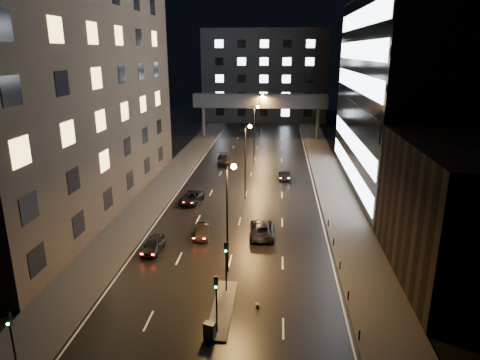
{
  "coord_description": "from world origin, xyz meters",
  "views": [
    {
      "loc": [
        4.28,
        -26.66,
        19.3
      ],
      "look_at": [
        -0.29,
        23.52,
        4.0
      ],
      "focal_mm": 32.0,
      "sensor_mm": 36.0,
      "label": 1
    }
  ],
  "objects_px": {
    "utility_cabinet": "(210,330)",
    "car_away_c": "(191,197)",
    "car_away_b": "(202,231)",
    "car_toward_b": "(285,175)",
    "car_toward_a": "(262,229)",
    "car_away_d": "(224,159)",
    "car_away_a": "(153,245)"
  },
  "relations": [
    {
      "from": "car_away_a",
      "to": "car_away_b",
      "type": "bearing_deg",
      "value": 44.85
    },
    {
      "from": "car_away_d",
      "to": "utility_cabinet",
      "type": "xyz_separation_m",
      "value": [
        5.16,
        -47.9,
        -0.06
      ]
    },
    {
      "from": "car_away_a",
      "to": "car_away_c",
      "type": "distance_m",
      "value": 14.56
    },
    {
      "from": "car_toward_a",
      "to": "utility_cabinet",
      "type": "relative_size",
      "value": 4.74
    },
    {
      "from": "car_away_a",
      "to": "car_away_c",
      "type": "relative_size",
      "value": 0.83
    },
    {
      "from": "car_away_b",
      "to": "utility_cabinet",
      "type": "bearing_deg",
      "value": -86.0
    },
    {
      "from": "car_toward_b",
      "to": "car_away_b",
      "type": "bearing_deg",
      "value": 66.1
    },
    {
      "from": "car_toward_a",
      "to": "car_away_b",
      "type": "bearing_deg",
      "value": 5.15
    },
    {
      "from": "car_away_d",
      "to": "utility_cabinet",
      "type": "height_order",
      "value": "car_away_d"
    },
    {
      "from": "car_away_b",
      "to": "car_toward_a",
      "type": "bearing_deg",
      "value": -0.54
    },
    {
      "from": "car_away_a",
      "to": "car_toward_a",
      "type": "distance_m",
      "value": 11.67
    },
    {
      "from": "car_away_d",
      "to": "car_away_a",
      "type": "bearing_deg",
      "value": -100.8
    },
    {
      "from": "car_away_c",
      "to": "car_away_d",
      "type": "xyz_separation_m",
      "value": [
        1.72,
        20.35,
        0.1
      ]
    },
    {
      "from": "car_away_d",
      "to": "utility_cabinet",
      "type": "relative_size",
      "value": 4.69
    },
    {
      "from": "car_away_b",
      "to": "car_away_a",
      "type": "bearing_deg",
      "value": -144.5
    },
    {
      "from": "car_toward_b",
      "to": "car_away_c",
      "type": "bearing_deg",
      "value": 42.22
    },
    {
      "from": "car_away_b",
      "to": "car_toward_a",
      "type": "distance_m",
      "value": 6.43
    },
    {
      "from": "car_toward_a",
      "to": "car_away_d",
      "type": "bearing_deg",
      "value": -77.01
    },
    {
      "from": "utility_cabinet",
      "to": "car_away_b",
      "type": "bearing_deg",
      "value": 119.07
    },
    {
      "from": "car_away_b",
      "to": "car_toward_b",
      "type": "xyz_separation_m",
      "value": [
        9.04,
        22.7,
        0.01
      ]
    },
    {
      "from": "car_away_a",
      "to": "car_away_d",
      "type": "bearing_deg",
      "value": 87.42
    },
    {
      "from": "car_away_d",
      "to": "car_toward_a",
      "type": "distance_m",
      "value": 31.15
    },
    {
      "from": "car_away_a",
      "to": "utility_cabinet",
      "type": "height_order",
      "value": "car_away_a"
    },
    {
      "from": "car_away_a",
      "to": "utility_cabinet",
      "type": "bearing_deg",
      "value": -57.5
    },
    {
      "from": "car_away_c",
      "to": "car_away_b",
      "type": "bearing_deg",
      "value": -64.34
    },
    {
      "from": "car_toward_a",
      "to": "car_toward_b",
      "type": "height_order",
      "value": "car_toward_a"
    },
    {
      "from": "car_toward_a",
      "to": "car_away_a",
      "type": "bearing_deg",
      "value": 22.27
    },
    {
      "from": "car_away_b",
      "to": "car_away_c",
      "type": "height_order",
      "value": "car_away_c"
    },
    {
      "from": "car_away_b",
      "to": "car_toward_b",
      "type": "bearing_deg",
      "value": 60.62
    },
    {
      "from": "utility_cabinet",
      "to": "car_away_c",
      "type": "bearing_deg",
      "value": 121.43
    },
    {
      "from": "car_away_c",
      "to": "utility_cabinet",
      "type": "distance_m",
      "value": 28.4
    },
    {
      "from": "car_away_b",
      "to": "car_away_c",
      "type": "bearing_deg",
      "value": 100.07
    }
  ]
}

